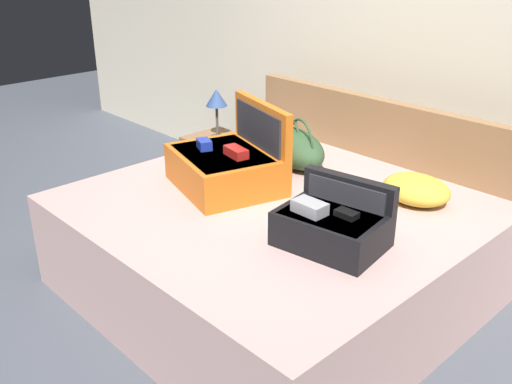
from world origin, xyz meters
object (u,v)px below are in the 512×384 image
at_px(bed, 274,247).
at_px(duffel_bag, 294,147).
at_px(hard_case_large, 228,164).
at_px(table_lamp, 217,100).
at_px(hard_case_medium, 332,224).
at_px(nightstand, 218,165).
at_px(pillow_near_headboard, 416,189).

xyz_separation_m(bed, duffel_bag, (-0.31, 0.47, 0.39)).
bearing_deg(duffel_bag, hard_case_large, -92.89).
distance_m(bed, table_lamp, 1.51).
relative_size(hard_case_medium, table_lamp, 1.36).
bearing_deg(table_lamp, nightstand, 180.00).
bearing_deg(nightstand, hard_case_large, -37.11).
relative_size(nightstand, table_lamp, 1.18).
bearing_deg(hard_case_medium, pillow_near_headboard, 80.47).
height_order(bed, nightstand, bed).
xyz_separation_m(bed, pillow_near_headboard, (0.51, 0.54, 0.34)).
distance_m(hard_case_large, pillow_near_headboard, 1.02).
bearing_deg(table_lamp, bed, -27.82).
relative_size(bed, pillow_near_headboard, 5.37).
relative_size(hard_case_large, table_lamp, 1.89).
relative_size(hard_case_large, nightstand, 1.61).
height_order(bed, table_lamp, table_lamp).
xyz_separation_m(duffel_bag, pillow_near_headboard, (0.82, 0.07, -0.04)).
height_order(bed, hard_case_large, hard_case_large).
bearing_deg(table_lamp, pillow_near_headboard, -4.15).
bearing_deg(nightstand, table_lamp, 0.00).
height_order(bed, pillow_near_headboard, pillow_near_headboard).
bearing_deg(bed, hard_case_large, -173.26).
distance_m(hard_case_large, table_lamp, 1.17).
height_order(bed, hard_case_medium, hard_case_medium).
xyz_separation_m(hard_case_large, nightstand, (-0.94, 0.71, -0.45)).
bearing_deg(bed, duffel_bag, 122.79).
distance_m(hard_case_medium, pillow_near_headboard, 0.69).
height_order(duffel_bag, nightstand, duffel_bag).
height_order(hard_case_large, duffel_bag, hard_case_large).
bearing_deg(bed, nightstand, 152.18).
bearing_deg(hard_case_large, pillow_near_headboard, 50.57).
distance_m(hard_case_large, hard_case_medium, 0.84).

